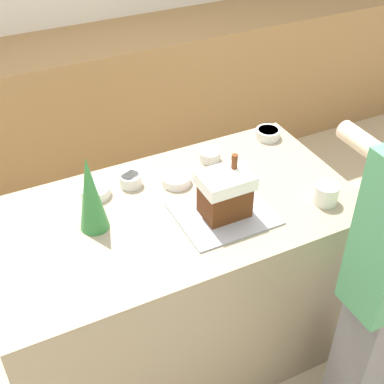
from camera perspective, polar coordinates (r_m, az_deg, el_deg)
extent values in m
plane|color=#C6B28E|center=(2.75, -1.60, -16.27)|extent=(12.00, 12.00, 0.00)
cube|color=#9E7547|center=(3.65, -12.85, 8.04)|extent=(6.00, 0.60, 0.95)
cube|color=gray|center=(2.41, -1.79, -10.05)|extent=(1.47, 0.78, 0.88)
cube|color=#9E9EA8|center=(2.08, 3.44, -2.34)|extent=(0.37, 0.31, 0.01)
cube|color=#5B2D14|center=(2.03, 3.51, -0.84)|extent=(0.17, 0.13, 0.13)
cube|color=white|center=(1.98, 3.61, 1.25)|extent=(0.20, 0.15, 0.05)
cylinder|color=#5B2D14|center=(1.98, 4.56, 3.26)|extent=(0.02, 0.02, 0.06)
cone|color=#33843D|center=(1.96, -10.78, -0.19)|extent=(0.11, 0.11, 0.31)
cylinder|color=silver|center=(2.55, 8.10, 6.19)|extent=(0.11, 0.11, 0.04)
cylinder|color=brown|center=(2.54, 8.13, 6.51)|extent=(0.09, 0.09, 0.01)
cylinder|color=silver|center=(2.37, 1.91, 3.90)|extent=(0.09, 0.09, 0.05)
cylinder|color=orange|center=(2.36, 1.92, 4.25)|extent=(0.08, 0.08, 0.01)
cylinder|color=white|center=(2.23, -1.71, 1.35)|extent=(0.12, 0.12, 0.04)
cylinder|color=orange|center=(2.22, -1.71, 1.65)|extent=(0.10, 0.10, 0.01)
cylinder|color=white|center=(2.23, -6.59, 1.29)|extent=(0.09, 0.09, 0.05)
cylinder|color=white|center=(2.22, -6.62, 1.69)|extent=(0.08, 0.08, 0.01)
cylinder|color=white|center=(2.19, -10.26, 0.07)|extent=(0.12, 0.12, 0.04)
cylinder|color=#4770DB|center=(2.19, -10.30, 0.38)|extent=(0.10, 0.10, 0.01)
cylinder|color=white|center=(2.18, 14.11, -0.17)|extent=(0.10, 0.10, 0.08)
cube|color=slate|center=(2.36, 18.99, -16.37)|extent=(0.32, 0.18, 0.78)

